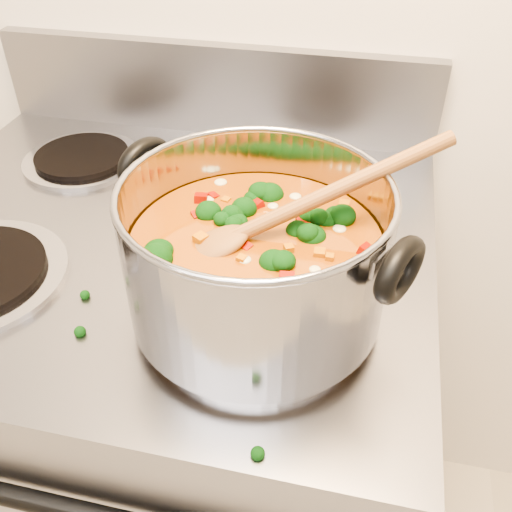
{
  "coord_description": "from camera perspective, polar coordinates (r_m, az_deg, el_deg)",
  "views": [
    {
      "loc": [
        0.32,
        0.54,
        1.4
      ],
      "look_at": [
        0.21,
        1.02,
        1.01
      ],
      "focal_mm": 40.0,
      "sensor_mm": 36.0,
      "label": 1
    }
  ],
  "objects": [
    {
      "name": "wooden_spoon",
      "position": [
        0.6,
        2.01,
        3.85
      ],
      "size": [
        0.28,
        0.17,
        0.12
      ],
      "rotation": [
        0.0,
        0.0,
        0.49
      ],
      "color": "brown",
      "rests_on": "stockpot"
    },
    {
      "name": "stockpot",
      "position": [
        0.63,
        -0.03,
        -0.05
      ],
      "size": [
        0.35,
        0.29,
        0.17
      ],
      "rotation": [
        0.0,
        0.0,
        -0.42
      ],
      "color": "#93939A",
      "rests_on": "electric_range"
    },
    {
      "name": "cooktop_crumbs",
      "position": [
        0.71,
        -1.88,
        -4.02
      ],
      "size": [
        0.38,
        0.31,
        0.01
      ],
      "color": "black",
      "rests_on": "electric_range"
    },
    {
      "name": "electric_range",
      "position": [
        1.16,
        -7.58,
        -15.71
      ],
      "size": [
        0.79,
        0.72,
        1.08
      ],
      "color": "gray",
      "rests_on": "ground"
    }
  ]
}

